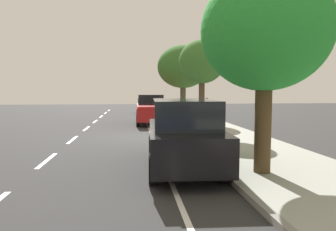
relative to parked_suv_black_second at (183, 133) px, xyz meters
name	(u,v)px	position (x,y,z in m)	size (l,w,h in m)	color
ground	(144,137)	(-0.91, 6.27, -1.03)	(72.56, 72.56, 0.00)	#2D2D2D
sidewalk	(220,134)	(2.89, 6.27, -0.95)	(3.68, 45.35, 0.14)	#999A91
curb_edge	(182,135)	(0.97, 6.27, -0.95)	(0.16, 45.35, 0.14)	gray
lane_stripe_centre	(73,140)	(-4.19, 5.69, -1.02)	(0.14, 44.20, 0.01)	white
lane_stripe_bike_edge	(152,136)	(-0.50, 6.27, -1.02)	(0.12, 45.35, 0.01)	white
parked_suv_black_second	(183,133)	(0.00, 0.00, 0.00)	(2.15, 4.79, 1.99)	black
parked_pickup_red_mid	(151,110)	(-0.21, 12.26, -0.13)	(2.08, 5.33, 1.95)	maroon
parked_sedan_silver_far	(146,106)	(-0.19, 21.73, -0.27)	(1.90, 4.43, 1.52)	#B7BABF
bicycle_at_curb	(174,130)	(0.50, 5.82, -0.66)	(1.16, 1.34, 0.74)	black
cyclist_with_backpack	(180,117)	(0.72, 5.39, 0.02)	(0.55, 0.52, 1.71)	#C6B284
street_tree_near_cyclist	(265,32)	(1.89, -1.12, 2.67)	(3.23, 3.23, 5.09)	#49371F
street_tree_mid_block	(202,63)	(1.89, 6.03, 2.56)	(2.22, 2.22, 4.54)	#4A3626
street_tree_far_end	(183,67)	(1.89, 11.69, 2.77)	(3.41, 3.41, 5.10)	#4C4932
pedestrian_on_phone	(206,108)	(3.55, 11.92, 0.04)	(0.54, 0.40, 1.64)	black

